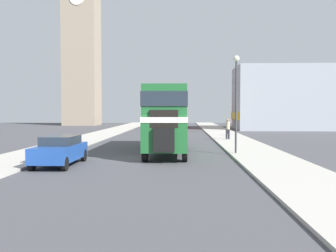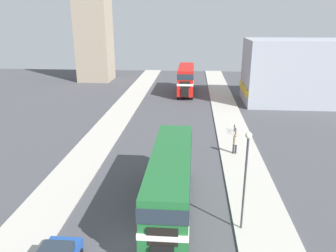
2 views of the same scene
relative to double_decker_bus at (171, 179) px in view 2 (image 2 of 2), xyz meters
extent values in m
plane|color=#47474C|center=(-1.23, -3.49, -2.42)|extent=(120.00, 120.00, 0.00)
cube|color=#B7B2A8|center=(-7.98, -3.49, -2.36)|extent=(3.50, 120.00, 0.12)
cube|color=#1E602D|center=(0.00, 0.02, -1.12)|extent=(2.36, 10.75, 1.55)
cube|color=white|center=(0.00, 0.02, -0.21)|extent=(2.39, 10.80, 0.28)
cube|color=#1E602D|center=(0.00, 0.02, 0.78)|extent=(2.32, 10.54, 1.69)
cube|color=#232D38|center=(0.00, 0.02, 0.86)|extent=(2.39, 10.64, 0.76)
cube|color=black|center=(0.00, -5.31, -0.15)|extent=(1.42, 0.12, 0.90)
cylinder|color=black|center=(-1.04, 4.40, -1.87)|extent=(0.28, 1.11, 1.11)
cylinder|color=black|center=(1.04, 4.40, -1.87)|extent=(0.28, 1.11, 1.11)
cube|color=red|center=(0.01, 33.85, -1.08)|extent=(2.36, 9.89, 1.64)
cube|color=white|center=(0.01, 33.85, -0.11)|extent=(2.38, 9.94, 0.30)
cube|color=red|center=(0.01, 33.85, 0.94)|extent=(2.31, 9.69, 1.79)
cube|color=#232D38|center=(0.01, 33.85, 1.03)|extent=(2.38, 9.79, 0.81)
cube|color=black|center=(0.01, 28.81, -1.16)|extent=(1.06, 0.20, 1.31)
cube|color=black|center=(0.01, 28.95, -0.05)|extent=(1.42, 0.12, 0.96)
cylinder|color=black|center=(-1.03, 29.79, -1.87)|extent=(0.28, 1.11, 1.11)
cylinder|color=black|center=(1.05, 29.79, -1.87)|extent=(0.28, 1.11, 1.11)
cylinder|color=black|center=(-1.03, 37.81, -1.87)|extent=(0.28, 1.11, 1.11)
cylinder|color=black|center=(1.05, 37.81, -1.87)|extent=(0.28, 1.11, 1.11)
cylinder|color=#282833|center=(4.89, 9.61, -1.86)|extent=(0.17, 0.17, 0.88)
cylinder|color=#282833|center=(5.10, 9.61, -1.86)|extent=(0.17, 0.17, 0.88)
cylinder|color=tan|center=(5.00, 9.61, -1.07)|extent=(0.37, 0.37, 0.70)
sphere|color=#9E7051|center=(5.00, 9.61, -0.60)|extent=(0.24, 0.24, 0.24)
torus|color=black|center=(5.68, 14.62, -1.95)|extent=(0.05, 0.71, 0.71)
torus|color=black|center=(5.68, 15.67, -1.95)|extent=(0.05, 0.71, 0.71)
cylinder|color=maroon|center=(5.68, 15.14, -1.80)|extent=(0.04, 1.06, 0.34)
cylinder|color=maroon|center=(5.68, 15.52, -1.73)|extent=(0.04, 0.04, 0.43)
cylinder|color=#38383D|center=(4.16, -1.30, 0.45)|extent=(0.12, 0.12, 5.50)
sphere|color=#EFEACC|center=(4.16, -1.30, 3.38)|extent=(0.36, 0.36, 0.36)
cube|color=gray|center=(-17.42, 44.03, 11.19)|extent=(5.89, 5.89, 27.23)
cube|color=#999EA8|center=(18.74, 28.88, 1.97)|extent=(20.64, 8.23, 8.79)
cube|color=gold|center=(8.36, 28.88, -0.49)|extent=(0.12, 7.82, 1.05)
camera|label=1|loc=(0.91, -23.98, 0.27)|focal=40.00mm
camera|label=2|loc=(1.22, -17.60, 9.27)|focal=35.00mm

